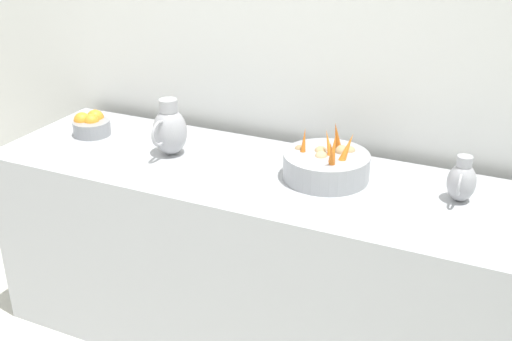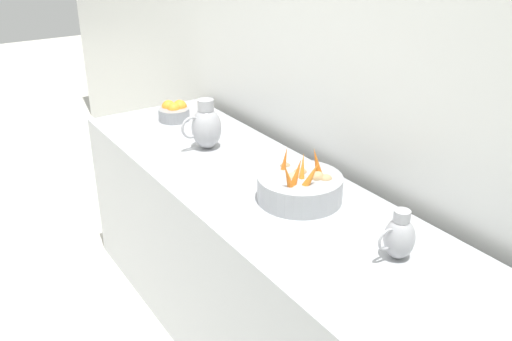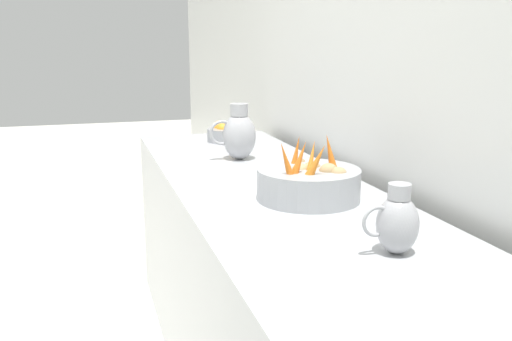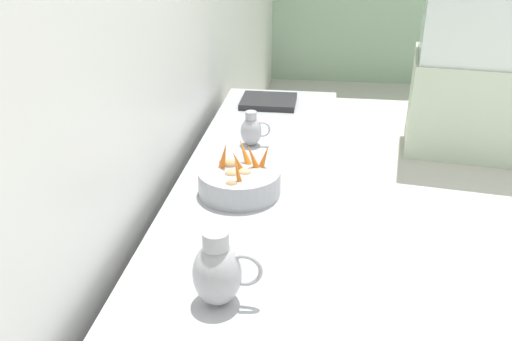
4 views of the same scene
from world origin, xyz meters
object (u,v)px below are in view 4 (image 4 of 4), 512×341
Objects in this scene: vegetable_colander at (239,180)px; glass_block_booth at (496,36)px; metal_pitcher_short at (251,130)px; metal_pitcher_tall at (218,271)px.

glass_block_booth is at bearing 58.01° from vegetable_colander.
vegetable_colander is 0.52m from metal_pitcher_short.
metal_pitcher_tall reaches higher than metal_pitcher_short.
metal_pitcher_short is at bearing 93.30° from metal_pitcher_tall.
vegetable_colander is 1.93× the size of metal_pitcher_short.
vegetable_colander is 0.71m from metal_pitcher_tall.
metal_pitcher_tall is 3.94m from glass_block_booth.
metal_pitcher_short is 2.92m from glass_block_booth.
metal_pitcher_tall is at bearing -86.70° from metal_pitcher_short.
glass_block_booth reaches higher than metal_pitcher_tall.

